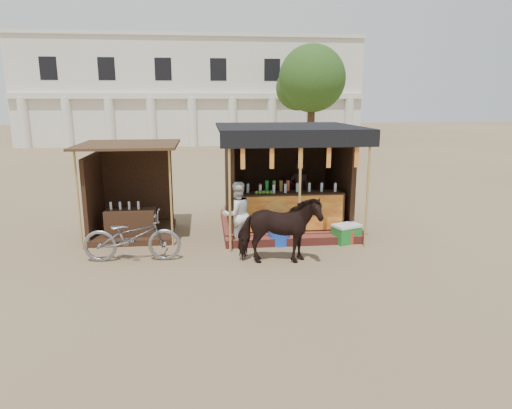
% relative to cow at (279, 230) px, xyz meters
% --- Properties ---
extents(ground, '(120.00, 120.00, 0.00)m').
position_rel_cow_xyz_m(ground, '(-0.39, -0.69, -0.74)').
color(ground, '#846B4C').
rests_on(ground, ground).
extents(main_stall, '(3.60, 3.61, 2.78)m').
position_rel_cow_xyz_m(main_stall, '(0.63, 2.66, 0.29)').
color(main_stall, brown).
rests_on(main_stall, ground).
extents(secondary_stall, '(2.40, 2.40, 2.38)m').
position_rel_cow_xyz_m(secondary_stall, '(-3.56, 2.54, 0.11)').
color(secondary_stall, '#392415').
rests_on(secondary_stall, ground).
extents(cow, '(1.79, 0.90, 1.47)m').
position_rel_cow_xyz_m(cow, '(0.00, 0.00, 0.00)').
color(cow, black).
rests_on(cow, ground).
extents(motorbike, '(2.11, 0.80, 1.09)m').
position_rel_cow_xyz_m(motorbike, '(-3.13, 0.53, -0.19)').
color(motorbike, gray).
rests_on(motorbike, ground).
extents(bystander, '(0.93, 0.84, 1.56)m').
position_rel_cow_xyz_m(bystander, '(-0.80, 1.31, 0.04)').
color(bystander, white).
rests_on(bystander, ground).
extents(blue_barrel, '(0.63, 0.63, 0.72)m').
position_rel_cow_xyz_m(blue_barrel, '(0.23, 1.31, -0.38)').
color(blue_barrel, blue).
rests_on(blue_barrel, ground).
extents(red_crate, '(0.49, 0.53, 0.32)m').
position_rel_cow_xyz_m(red_crate, '(1.88, 1.31, -0.58)').
color(red_crate, '#AC301C').
rests_on(red_crate, ground).
extents(cooler, '(0.76, 0.64, 0.46)m').
position_rel_cow_xyz_m(cooler, '(1.88, 1.27, -0.51)').
color(cooler, '#1B792A').
rests_on(cooler, ground).
extents(background_building, '(26.00, 7.45, 8.18)m').
position_rel_cow_xyz_m(background_building, '(-2.39, 29.25, 3.24)').
color(background_building, silver).
rests_on(background_building, ground).
extents(tree, '(4.50, 4.40, 7.00)m').
position_rel_cow_xyz_m(tree, '(5.42, 21.45, 3.90)').
color(tree, '#382314').
rests_on(tree, ground).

